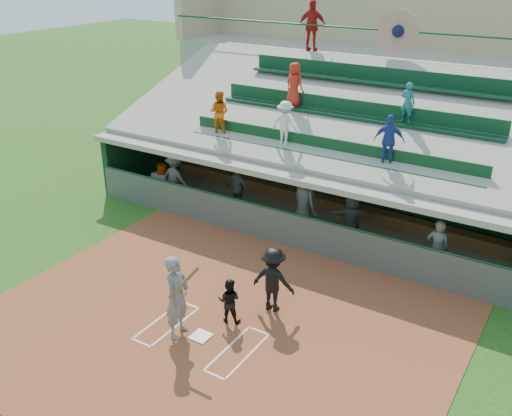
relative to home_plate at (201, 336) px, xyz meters
The scene contains 19 objects.
ground 0.04m from the home_plate, ahead, with size 100.00×100.00×0.00m, color #214D15.
dirt_slab 0.50m from the home_plate, 90.00° to the left, with size 11.00×9.00×0.02m, color brown.
home_plate is the anchor object (origin of this frame).
batters_box_chalk 0.01m from the home_plate, ahead, with size 2.65×1.85×0.01m.
dugout_floor 6.75m from the home_plate, 90.00° to the left, with size 16.00×3.50×0.04m, color gray.
concourse_slab 13.69m from the home_plate, 90.00° to the left, with size 20.00×3.00×4.60m, color gray.
grandstand 10.74m from the home_plate, 90.06° to the left, with size 20.40×10.40×7.80m.
batter_at_plate 1.14m from the home_plate, 161.63° to the right, with size 0.93×0.83×2.04m.
catcher 1.06m from the home_plate, 76.48° to the left, with size 0.56×0.44×1.15m, color black.
home_umpire 2.21m from the home_plate, 65.95° to the left, with size 1.09×0.63×1.69m, color black.
dugout_bench 7.97m from the home_plate, 89.76° to the left, with size 14.43×0.43×0.43m, color brown.
white_table 9.18m from the home_plate, 135.52° to the left, with size 0.74×0.55×0.65m, color white.
water_cooler 9.16m from the home_plate, 135.77° to the left, with size 0.35×0.35×0.35m, color #CF450C.
dugout_player_a 8.00m from the home_plate, 133.03° to the left, with size 1.17×0.67×1.80m, color #535550.
dugout_player_b 7.04m from the home_plate, 116.33° to the left, with size 0.99×0.41×1.69m, color #535550.
dugout_player_c 6.29m from the home_plate, 95.12° to the left, with size 0.97×0.63×1.98m, color #5B5E59.
dugout_player_d 6.45m from the home_plate, 81.02° to the left, with size 1.44×0.46×1.55m, color #565853.
dugout_player_e 6.80m from the home_plate, 55.89° to the left, with size 0.61×0.40×1.66m, color #5C5F5A.
concourse_staff_a 13.81m from the home_plate, 106.03° to the left, with size 1.12×0.47×1.91m, color #A81713.
Camera 1 is at (6.80, -8.50, 8.18)m, focal length 40.00 mm.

